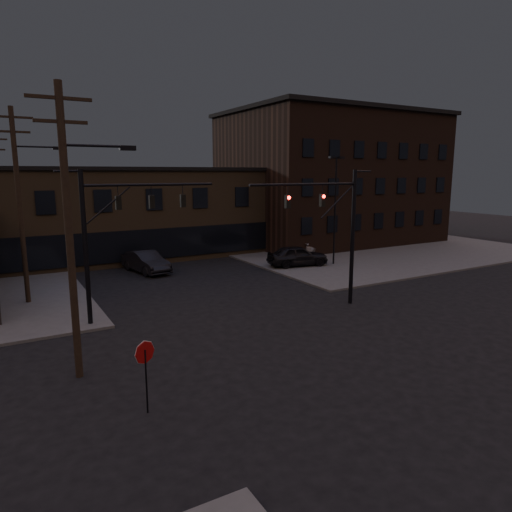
{
  "coord_description": "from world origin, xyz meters",
  "views": [
    {
      "loc": [
        -11.83,
        -15.86,
        7.84
      ],
      "look_at": [
        -0.05,
        4.61,
        3.5
      ],
      "focal_mm": 32.0,
      "sensor_mm": 36.0,
      "label": 1
    }
  ],
  "objects": [
    {
      "name": "car_crossing",
      "position": [
        -1.72,
        19.28,
        0.86
      ],
      "size": [
        2.81,
        5.48,
        1.72
      ],
      "primitive_type": "imported",
      "rotation": [
        0.0,
        0.0,
        0.2
      ],
      "color": "black",
      "rests_on": "ground"
    },
    {
      "name": "building_row",
      "position": [
        0.0,
        28.0,
        4.0
      ],
      "size": [
        40.0,
        12.0,
        8.0
      ],
      "primitive_type": "cube",
      "color": "#4E3E29",
      "rests_on": "ground"
    },
    {
      "name": "building_right",
      "position": [
        22.0,
        26.0,
        7.0
      ],
      "size": [
        22.0,
        16.0,
        14.0
      ],
      "primitive_type": "cube",
      "color": "black",
      "rests_on": "ground"
    },
    {
      "name": "lot_light_b",
      "position": [
        19.0,
        19.0,
        5.51
      ],
      "size": [
        1.5,
        0.28,
        9.14
      ],
      "color": "black",
      "rests_on": "ground"
    },
    {
      "name": "parked_car_lot_b",
      "position": [
        14.82,
        19.09,
        0.78
      ],
      "size": [
        4.67,
        2.89,
        1.26
      ],
      "primitive_type": "imported",
      "rotation": [
        0.0,
        0.0,
        1.85
      ],
      "color": "#A4A3A6",
      "rests_on": "sidewalk_ne"
    },
    {
      "name": "ground",
      "position": [
        0.0,
        0.0,
        0.0
      ],
      "size": [
        140.0,
        140.0,
        0.0
      ],
      "primitive_type": "plane",
      "color": "black",
      "rests_on": "ground"
    },
    {
      "name": "traffic_signal_far",
      "position": [
        -6.72,
        8.0,
        5.01
      ],
      "size": [
        7.12,
        0.24,
        8.0
      ],
      "color": "black",
      "rests_on": "ground"
    },
    {
      "name": "utility_pole_mid",
      "position": [
        -10.44,
        14.0,
        6.13
      ],
      "size": [
        3.7,
        0.28,
        11.5
      ],
      "color": "black",
      "rests_on": "ground"
    },
    {
      "name": "stop_sign",
      "position": [
        -8.0,
        -1.99,
        1.84
      ],
      "size": [
        0.72,
        0.33,
        2.48
      ],
      "color": "black",
      "rests_on": "ground"
    },
    {
      "name": "traffic_signal_near",
      "position": [
        5.36,
        4.5,
        4.93
      ],
      "size": [
        7.12,
        0.24,
        8.0
      ],
      "color": "black",
      "rests_on": "ground"
    },
    {
      "name": "sidewalk_ne",
      "position": [
        22.0,
        22.0,
        0.07
      ],
      "size": [
        30.0,
        30.0,
        0.15
      ],
      "primitive_type": "cube",
      "color": "#474744",
      "rests_on": "ground"
    },
    {
      "name": "parked_car_lot_a",
      "position": [
        9.83,
        14.83,
        1.01
      ],
      "size": [
        5.36,
        3.02,
        1.72
      ],
      "primitive_type": "imported",
      "rotation": [
        0.0,
        0.0,
        1.37
      ],
      "color": "black",
      "rests_on": "sidewalk_ne"
    },
    {
      "name": "utility_pole_near",
      "position": [
        -9.43,
        2.0,
        5.87
      ],
      "size": [
        3.7,
        0.28,
        11.0
      ],
      "color": "black",
      "rests_on": "ground"
    },
    {
      "name": "lot_light_a",
      "position": [
        13.0,
        14.0,
        5.51
      ],
      "size": [
        1.5,
        0.28,
        9.14
      ],
      "color": "black",
      "rests_on": "ground"
    }
  ]
}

